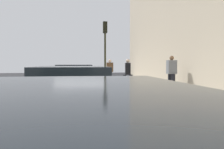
# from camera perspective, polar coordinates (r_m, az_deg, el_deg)

# --- Properties ---
(ground_plane) EXTENTS (56.00, 56.00, 0.00)m
(ground_plane) POSITION_cam_1_polar(r_m,az_deg,el_deg) (12.36, -7.64, -4.71)
(ground_plane) COLOR black
(sidewalk) EXTENTS (28.00, 4.60, 0.15)m
(sidewalk) POSITION_cam_1_polar(r_m,az_deg,el_deg) (12.73, 7.42, -4.15)
(sidewalk) COLOR #A39E93
(sidewalk) RESTS_ON ground
(lane_stripe_centre) EXTENTS (28.00, 0.14, 0.01)m
(lane_stripe_centre) POSITION_cam_1_polar(r_m,az_deg,el_deg) (12.82, -22.15, -4.60)
(lane_stripe_centre) COLOR gold
(lane_stripe_centre) RESTS_ON ground
(parked_car_green) EXTENTS (4.43, 1.97, 1.51)m
(parked_car_green) POSITION_cam_1_polar(r_m,az_deg,el_deg) (5.92, -9.50, -5.42)
(parked_car_green) COLOR black
(parked_car_green) RESTS_ON ground
(parked_car_navy) EXTENTS (4.58, 2.01, 1.51)m
(parked_car_navy) POSITION_cam_1_polar(r_m,az_deg,el_deg) (11.96, -8.88, -1.32)
(parked_car_navy) COLOR black
(parked_car_navy) RESTS_ON ground
(pedestrian_grey_coat) EXTENTS (0.60, 0.53, 1.83)m
(pedestrian_grey_coat) POSITION_cam_1_polar(r_m,az_deg,el_deg) (13.40, 13.80, 0.64)
(pedestrian_grey_coat) COLOR black
(pedestrian_grey_coat) RESTS_ON sidewalk
(pedestrian_black_coat) EXTENTS (0.48, 0.55, 1.67)m
(pedestrian_black_coat) POSITION_cam_1_polar(r_m,az_deg,el_deg) (13.74, 3.73, 0.40)
(pedestrian_black_coat) COLOR black
(pedestrian_black_coat) RESTS_ON sidewalk
(pedestrian_brown_coat) EXTENTS (0.56, 0.46, 1.70)m
(pedestrian_brown_coat) POSITION_cam_1_polar(r_m,az_deg,el_deg) (17.28, -0.52, 0.94)
(pedestrian_brown_coat) COLOR black
(pedestrian_brown_coat) RESTS_ON sidewalk
(traffic_light_pole) EXTENTS (0.35, 0.26, 4.01)m
(traffic_light_pole) POSITION_cam_1_polar(r_m,az_deg,el_deg) (15.25, -1.63, 7.56)
(traffic_light_pole) COLOR #2D2D19
(traffic_light_pole) RESTS_ON sidewalk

